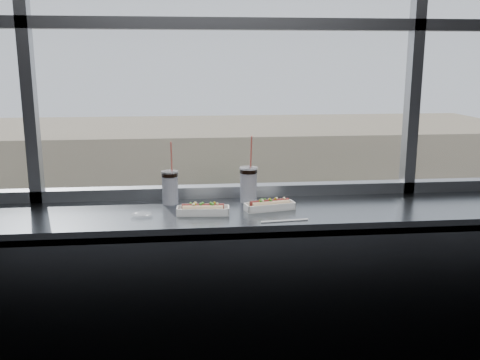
{
  "coord_description": "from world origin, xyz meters",
  "views": [
    {
      "loc": [
        -0.24,
        -1.3,
        1.82
      ],
      "look_at": [
        0.03,
        1.23,
        1.25
      ],
      "focal_mm": 40.0,
      "sensor_mm": 36.0,
      "label": 1
    }
  ],
  "objects": [
    {
      "name": "pedestrian_a",
      "position": [
        -6.55,
        30.05,
        -9.97
      ],
      "size": [
        0.88,
        0.66,
        1.97
      ],
      "primitive_type": "imported",
      "rotation": [
        0.0,
        0.0,
        3.14
      ],
      "color": "#66605B",
      "rests_on": "far_sidewalk"
    },
    {
      "name": "pedestrian_b",
      "position": [
        -2.19,
        29.68,
        -9.89
      ],
      "size": [
        0.71,
        0.95,
        2.13
      ],
      "primitive_type": "imported",
      "rotation": [
        0.0,
        0.0,
        4.71
      ],
      "color": "#66605B",
      "rests_on": "far_sidewalk"
    },
    {
      "name": "wrapper",
      "position": [
        -0.44,
        1.15,
        1.11
      ],
      "size": [
        0.1,
        0.07,
        0.02
      ],
      "primitive_type": "ellipsoid",
      "color": "silver",
      "rests_on": "counter"
    },
    {
      "name": "far_sidewalk",
      "position": [
        0.0,
        29.5,
        -10.98
      ],
      "size": [
        80.0,
        6.0,
        0.04
      ],
      "primitive_type": "cube",
      "color": "silver",
      "rests_on": "plaza_ground"
    },
    {
      "name": "tree_left",
      "position": [
        -9.81,
        29.5,
        -8.1
      ],
      "size": [
        2.73,
        2.73,
        4.27
      ],
      "color": "#47382B",
      "rests_on": "far_sidewalk"
    },
    {
      "name": "loose_straw",
      "position": [
        0.21,
        1.01,
        1.1
      ],
      "size": [
        0.22,
        0.03,
        0.01
      ],
      "primitive_type": "cylinder",
      "rotation": [
        0.0,
        1.57,
        0.09
      ],
      "color": "white",
      "rests_on": "counter"
    },
    {
      "name": "hotdog_tray_right",
      "position": [
        0.18,
        1.21,
        1.12
      ],
      "size": [
        0.26,
        0.13,
        0.06
      ],
      "rotation": [
        0.0,
        0.0,
        0.21
      ],
      "color": "white",
      "rests_on": "counter"
    },
    {
      "name": "plaza_ground",
      "position": [
        0.0,
        45.0,
        -11.0
      ],
      "size": [
        120.0,
        120.0,
        0.0
      ],
      "primitive_type": "plane",
      "color": "silver",
      "rests_on": "ground"
    },
    {
      "name": "car_far_b",
      "position": [
        1.46,
        25.5,
        -9.96
      ],
      "size": [
        2.99,
        6.09,
        1.96
      ],
      "primitive_type": "imported",
      "rotation": [
        0.0,
        0.0,
        1.66
      ],
      "color": "#BC3A22",
      "rests_on": "street_asphalt"
    },
    {
      "name": "far_building",
      "position": [
        0.0,
        39.5,
        -7.0
      ],
      "size": [
        50.0,
        14.0,
        8.0
      ],
      "primitive_type": "cube",
      "color": "gray",
      "rests_on": "plaza_ground"
    },
    {
      "name": "pedestrian_c",
      "position": [
        6.08,
        28.6,
        -10.01
      ],
      "size": [
        0.64,
        0.85,
        1.91
      ],
      "primitive_type": "imported",
      "rotation": [
        0.0,
        0.0,
        4.71
      ],
      "color": "#66605B",
      "rests_on": "far_sidewalk"
    },
    {
      "name": "tree_center",
      "position": [
        2.22,
        29.5,
        -7.25
      ],
      "size": [
        3.54,
        3.54,
        5.53
      ],
      "color": "#47382B",
      "rests_on": "far_sidewalk"
    },
    {
      "name": "soda_cup_left",
      "position": [
        -0.31,
        1.38,
        1.19
      ],
      "size": [
        0.09,
        0.09,
        0.32
      ],
      "color": "white",
      "rests_on": "counter"
    },
    {
      "name": "tree_right",
      "position": [
        10.1,
        29.5,
        -7.9
      ],
      "size": [
        2.92,
        2.92,
        4.57
      ],
      "color": "#47382B",
      "rests_on": "far_sidewalk"
    },
    {
      "name": "street_asphalt",
      "position": [
        0.0,
        21.5,
        -10.97
      ],
      "size": [
        80.0,
        10.0,
        0.06
      ],
      "primitive_type": "cube",
      "color": "black",
      "rests_on": "plaza_ground"
    },
    {
      "name": "wall_back_lower",
      "position": [
        0.0,
        1.5,
        0.55
      ],
      "size": [
        6.0,
        0.0,
        6.0
      ],
      "primitive_type": "plane",
      "rotation": [
        1.57,
        0.0,
        0.0
      ],
      "color": "black",
      "rests_on": "ground"
    },
    {
      "name": "car_far_c",
      "position": [
        13.67,
        25.5,
        -9.88
      ],
      "size": [
        2.79,
        6.41,
        2.12
      ],
      "primitive_type": "imported",
      "rotation": [
        0.0,
        0.0,
        1.59
      ],
      "color": "white",
      "rests_on": "street_asphalt"
    },
    {
      "name": "hotdog_tray_left",
      "position": [
        -0.15,
        1.16,
        1.12
      ],
      "size": [
        0.25,
        0.1,
        0.06
      ],
      "rotation": [
        0.0,
        0.0,
        -0.08
      ],
      "color": "white",
      "rests_on": "counter"
    },
    {
      "name": "counter_fascia",
      "position": [
        0.0,
        0.97,
        0.55
      ],
      "size": [
        6.0,
        0.04,
        1.04
      ],
      "primitive_type": "cube",
      "color": "slate",
      "rests_on": "ground"
    },
    {
      "name": "counter",
      "position": [
        0.0,
        1.23,
        1.07
      ],
      "size": [
        6.0,
        0.55,
        0.06
      ],
      "primitive_type": "cube",
      "color": "slate",
      "rests_on": "ground"
    },
    {
      "name": "soda_cup_right",
      "position": [
        0.09,
        1.37,
        1.2
      ],
      "size": [
        0.1,
        0.1,
        0.35
      ],
      "color": "white",
      "rests_on": "counter"
    }
  ]
}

